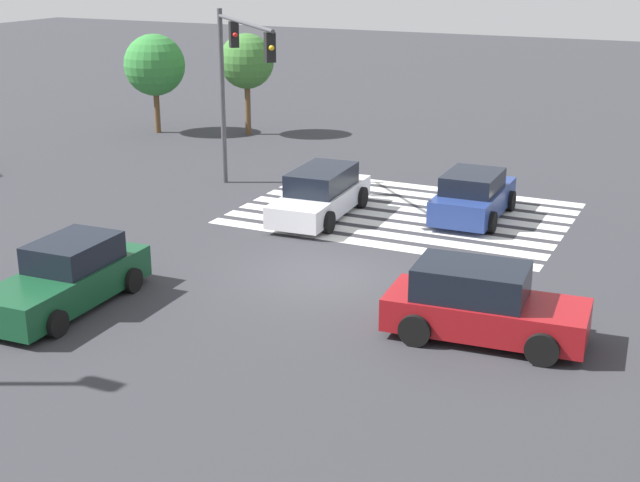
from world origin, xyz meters
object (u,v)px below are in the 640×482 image
object	(u,v)px
car_2	(68,278)
car_5	(481,305)
traffic_signal_mast	(235,66)
car_1	(473,196)
tree_corner_a	(154,65)
car_0	(321,194)
tree_corner_b	(247,62)

from	to	relation	value
car_2	car_5	world-z (taller)	car_5
traffic_signal_mast	car_1	bearing A→B (deg)	50.97
traffic_signal_mast	car_2	size ratio (longest dim) A/B	1.30
tree_corner_a	car_1	bearing A→B (deg)	157.36
car_0	car_5	distance (m)	9.94
traffic_signal_mast	car_0	bearing A→B (deg)	29.42
car_0	car_1	xyz separation A→B (m)	(-4.45, -1.85, -0.01)
car_2	tree_corner_a	xyz separation A→B (m)	(10.29, -18.28, 2.37)
car_2	tree_corner_a	size ratio (longest dim) A/B	1.06
car_0	car_1	bearing A→B (deg)	109.27
car_5	tree_corner_a	bearing A→B (deg)	136.80
car_0	car_5	xyz separation A→B (m)	(-7.14, 6.91, 0.05)
traffic_signal_mast	car_2	xyz separation A→B (m)	(-1.34, 10.35, -3.74)
tree_corner_b	car_0	bearing A→B (deg)	129.55
car_1	car_2	size ratio (longest dim) A/B	0.88
car_1	tree_corner_b	distance (m)	15.77
car_1	tree_corner_a	bearing A→B (deg)	66.22
car_1	car_5	distance (m)	9.17
traffic_signal_mast	car_0	world-z (taller)	traffic_signal_mast
traffic_signal_mast	tree_corner_a	bearing A→B (deg)	-176.57
tree_corner_a	tree_corner_b	size ratio (longest dim) A/B	0.99
traffic_signal_mast	tree_corner_a	size ratio (longest dim) A/B	1.38
car_2	car_5	distance (m)	9.71
car_2	car_0	bearing A→B (deg)	164.17
tree_corner_b	car_1	bearing A→B (deg)	146.78
traffic_signal_mast	car_0	size ratio (longest dim) A/B	1.24
traffic_signal_mast	tree_corner_b	distance (m)	10.66
traffic_signal_mast	tree_corner_b	xyz separation A→B (m)	(4.96, -9.36, -1.17)
car_2	tree_corner_a	distance (m)	21.11
car_0	car_2	xyz separation A→B (m)	(2.26, 9.34, -0.01)
car_1	tree_corner_a	size ratio (longest dim) A/B	0.93
tree_corner_a	tree_corner_b	world-z (taller)	tree_corner_b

